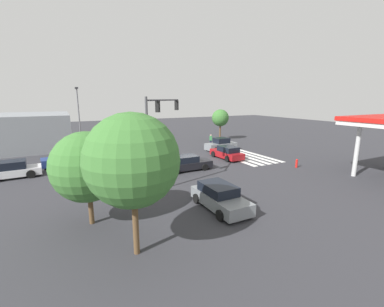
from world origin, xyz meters
name	(u,v)px	position (x,y,z in m)	size (l,w,h in m)	color
ground_plane	(192,161)	(0.00, 0.00, 0.00)	(117.80, 117.80, 0.00)	#333338
crosswalk_markings	(240,155)	(0.00, -6.59, 0.00)	(10.08, 4.40, 0.01)	silver
traffic_signal_mast	(158,123)	(-5.91, 5.91, 4.86)	(4.33, 4.33, 6.83)	#47474C
car_0	(221,145)	(3.62, -6.15, 0.73)	(2.03, 4.24, 1.63)	gray
car_1	(220,197)	(-11.70, 4.06, 0.71)	(4.47, 2.10, 1.50)	gray
car_2	(227,153)	(-0.81, -4.04, 0.68)	(4.40, 2.11, 1.44)	maroon
car_3	(132,145)	(9.31, 4.20, 0.63)	(4.79, 2.34, 1.40)	maroon
car_4	(185,163)	(-2.98, 2.25, 0.68)	(2.12, 4.84, 1.41)	black
car_5	(67,158)	(4.09, 12.15, 0.77)	(2.37, 4.78, 1.63)	navy
car_6	(12,170)	(1.66, 16.52, 0.68)	(2.32, 4.53, 1.48)	silver
corner_building	(21,132)	(16.83, 17.26, 2.32)	(11.89, 11.89, 4.65)	gray
pedestrian	(211,140)	(6.90, -6.56, 0.91)	(0.41, 0.41, 1.64)	#232842
street_light_pole_a	(79,114)	(11.14, 10.28, 4.82)	(0.80, 0.36, 8.05)	slate
tree_corner_a	(132,161)	(-14.09, 9.94, 4.22)	(3.95, 3.95, 6.20)	brown
tree_corner_b	(220,118)	(10.94, -10.77, 3.59)	(2.73, 2.73, 4.97)	brown
tree_corner_c	(87,167)	(-10.23, 11.39, 3.20)	(3.73, 3.73, 5.07)	brown
fire_hydrant	(297,163)	(-7.12, -7.97, 0.43)	(0.22, 0.22, 0.86)	red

